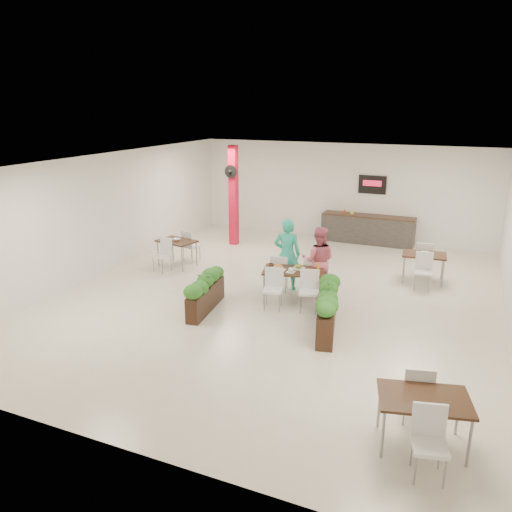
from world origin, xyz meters
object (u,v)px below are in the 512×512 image
at_px(service_counter, 368,229).
at_px(side_table_b, 424,259).
at_px(main_table, 293,275).
at_px(side_table_a, 177,245).
at_px(side_table_c, 424,406).
at_px(diner_woman, 318,261).
at_px(planter_right, 327,307).
at_px(red_column, 233,195).
at_px(planter_left, 206,289).
at_px(diner_man, 287,254).

relative_size(service_counter, side_table_b, 1.82).
relative_size(main_table, side_table_a, 1.11).
height_order(side_table_a, side_table_c, same).
xyz_separation_m(diner_woman, planter_right, (0.77, -1.91, -0.33)).
distance_m(red_column, side_table_a, 2.94).
height_order(planter_left, planter_right, planter_right).
xyz_separation_m(planter_left, side_table_a, (-2.29, 2.49, 0.12)).
relative_size(main_table, side_table_b, 1.13).
bearing_deg(planter_right, side_table_b, 68.51).
height_order(red_column, diner_man, red_column).
xyz_separation_m(main_table, planter_right, (1.18, -1.25, -0.13)).
distance_m(service_counter, side_table_a, 6.40).
xyz_separation_m(diner_man, planter_right, (1.57, -1.91, -0.39)).
bearing_deg(side_table_c, service_counter, 91.47).
height_order(diner_woman, planter_right, diner_woman).
height_order(diner_man, planter_right, diner_man).
bearing_deg(diner_man, side_table_a, -21.87).
height_order(red_column, side_table_a, red_column).
distance_m(red_column, planter_right, 6.96).
relative_size(red_column, side_table_c, 1.91).
relative_size(diner_man, diner_woman, 1.08).
xyz_separation_m(red_column, side_table_c, (6.72, -8.14, -1.02)).
bearing_deg(diner_man, planter_left, 45.18).
bearing_deg(diner_man, side_table_b, -161.93).
bearing_deg(side_table_a, side_table_b, 24.15).
bearing_deg(service_counter, planter_right, -85.29).
distance_m(side_table_b, side_table_c, 6.85).
distance_m(red_column, service_counter, 4.56).
bearing_deg(service_counter, side_table_c, -74.80).
bearing_deg(diner_woman, diner_man, -13.63).
bearing_deg(red_column, planter_right, -48.26).
height_order(service_counter, side_table_a, service_counter).
bearing_deg(side_table_c, red_column, 115.80).
bearing_deg(side_table_c, planter_left, 135.35).
relative_size(service_counter, side_table_a, 1.79).
height_order(diner_man, diner_woman, diner_man).
bearing_deg(planter_left, side_table_b, 42.26).
xyz_separation_m(planter_left, planter_right, (2.77, 0.07, 0.01)).
relative_size(service_counter, diner_woman, 1.79).
xyz_separation_m(side_table_b, side_table_c, (0.64, -6.82, 0.00)).
distance_m(main_table, planter_right, 1.72).
height_order(service_counter, side_table_b, service_counter).
relative_size(diner_woman, side_table_b, 1.01).
height_order(red_column, side_table_c, red_column).
bearing_deg(planter_right, diner_woman, 111.86).
bearing_deg(side_table_c, diner_woman, 106.84).
bearing_deg(main_table, side_table_b, 43.65).
bearing_deg(side_table_a, red_column, 92.08).
bearing_deg(planter_right, main_table, 133.14).
bearing_deg(red_column, side_table_a, -100.12).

